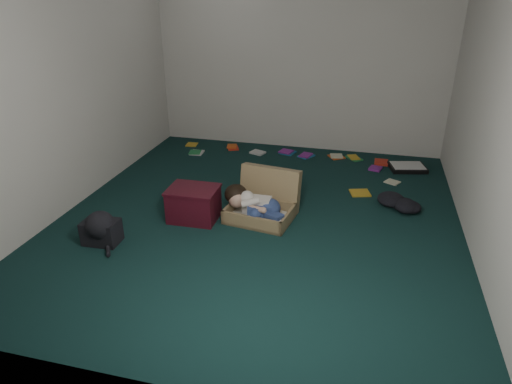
% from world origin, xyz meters
% --- Properties ---
extents(floor, '(4.50, 4.50, 0.00)m').
position_xyz_m(floor, '(0.00, 0.00, 0.00)').
color(floor, '#0E2A28').
rests_on(floor, ground).
extents(wall_back, '(4.50, 0.00, 4.50)m').
position_xyz_m(wall_back, '(0.00, 2.25, 1.30)').
color(wall_back, silver).
rests_on(wall_back, ground).
extents(wall_front, '(4.50, 0.00, 4.50)m').
position_xyz_m(wall_front, '(0.00, -2.25, 1.30)').
color(wall_front, silver).
rests_on(wall_front, ground).
extents(wall_left, '(0.00, 4.50, 4.50)m').
position_xyz_m(wall_left, '(-2.00, 0.00, 1.30)').
color(wall_left, silver).
rests_on(wall_left, ground).
extents(wall_right, '(0.00, 4.50, 4.50)m').
position_xyz_m(wall_right, '(2.00, 0.00, 1.30)').
color(wall_right, silver).
rests_on(wall_right, ground).
extents(suitcase, '(0.73, 0.71, 0.47)m').
position_xyz_m(suitcase, '(0.03, 0.06, 0.14)').
color(suitcase, '#937A51').
rests_on(suitcase, floor).
extents(person, '(0.68, 0.41, 0.29)m').
position_xyz_m(person, '(-0.03, -0.09, 0.18)').
color(person, silver).
rests_on(person, suitcase).
extents(maroon_bin, '(0.50, 0.40, 0.34)m').
position_xyz_m(maroon_bin, '(-0.64, -0.20, 0.17)').
color(maroon_bin, '#420D18').
rests_on(maroon_bin, floor).
extents(backpack, '(0.41, 0.34, 0.24)m').
position_xyz_m(backpack, '(-1.30, -0.85, 0.12)').
color(backpack, black).
rests_on(backpack, floor).
extents(clothing_pile, '(0.41, 0.34, 0.13)m').
position_xyz_m(clothing_pile, '(1.38, 0.59, 0.06)').
color(clothing_pile, black).
rests_on(clothing_pile, floor).
extents(paper_tray, '(0.51, 0.43, 0.06)m').
position_xyz_m(paper_tray, '(1.54, 1.73, 0.03)').
color(paper_tray, black).
rests_on(paper_tray, floor).
extents(book_scatter, '(3.05, 1.37, 0.02)m').
position_xyz_m(book_scatter, '(0.18, 1.72, 0.01)').
color(book_scatter, gold).
rests_on(book_scatter, floor).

